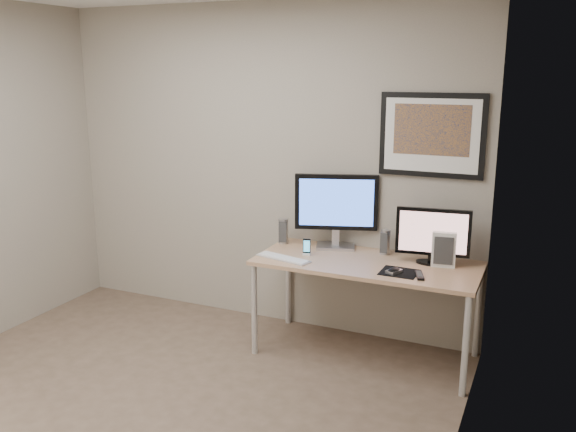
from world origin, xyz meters
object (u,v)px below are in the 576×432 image
at_px(framed_art, 432,135).
at_px(phone_dock, 307,247).
at_px(fan_unit, 444,248).
at_px(speaker_left, 283,231).
at_px(monitor_large, 336,208).
at_px(monitor_tv, 433,235).
at_px(speaker_right, 385,242).
at_px(keyboard, 283,258).
at_px(desk, 367,270).

relative_size(framed_art, phone_dock, 6.01).
relative_size(phone_dock, fan_unit, 0.50).
distance_m(framed_art, speaker_left, 1.36).
xyz_separation_m(monitor_large, fan_unit, (0.84, -0.11, -0.19)).
height_order(framed_art, monitor_large, framed_art).
bearing_deg(monitor_tv, monitor_large, 164.30).
bearing_deg(speaker_right, monitor_large, -176.81).
distance_m(framed_art, speaker_right, 0.85).
distance_m(framed_art, monitor_tv, 0.71).
distance_m(monitor_tv, fan_unit, 0.12).
height_order(keyboard, fan_unit, fan_unit).
bearing_deg(framed_art, fan_unit, -50.54).
height_order(phone_dock, keyboard, phone_dock).
distance_m(desk, speaker_right, 0.29).
distance_m(speaker_right, keyboard, 0.78).
xyz_separation_m(framed_art, monitor_large, (-0.68, -0.09, -0.57)).
height_order(monitor_large, keyboard, monitor_large).
bearing_deg(desk, framed_art, 43.46).
distance_m(desk, speaker_left, 0.79).
bearing_deg(monitor_large, monitor_tv, -26.19).
distance_m(monitor_large, speaker_left, 0.48).
height_order(speaker_left, keyboard, speaker_left).
bearing_deg(fan_unit, speaker_right, 158.33).
height_order(monitor_tv, phone_dock, monitor_tv).
bearing_deg(monitor_tv, speaker_left, 169.53).
height_order(speaker_right, fan_unit, fan_unit).
height_order(monitor_large, phone_dock, monitor_large).
xyz_separation_m(framed_art, speaker_left, (-1.10, -0.14, -0.79)).
bearing_deg(monitor_large, speaker_right, -18.40).
bearing_deg(monitor_large, fan_unit, -25.11).
distance_m(speaker_left, speaker_right, 0.82).
bearing_deg(phone_dock, monitor_large, 48.24).
distance_m(monitor_large, phone_dock, 0.39).
distance_m(speaker_left, keyboard, 0.43).
bearing_deg(framed_art, phone_dock, -155.94).
height_order(desk, speaker_right, speaker_right).
relative_size(monitor_large, phone_dock, 4.92).
xyz_separation_m(keyboard, fan_unit, (1.09, 0.32, 0.12)).
distance_m(framed_art, phone_dock, 1.21).
distance_m(monitor_tv, speaker_left, 1.19).
height_order(framed_art, speaker_left, framed_art).
height_order(desk, phone_dock, phone_dock).
bearing_deg(framed_art, desk, -136.54).
height_order(monitor_large, fan_unit, monitor_large).
xyz_separation_m(phone_dock, fan_unit, (0.97, 0.16, 0.06)).
relative_size(framed_art, monitor_large, 1.22).
distance_m(monitor_large, keyboard, 0.59).
height_order(speaker_left, speaker_right, speaker_left).
bearing_deg(speaker_right, phone_dock, -149.81).
distance_m(speaker_right, fan_unit, 0.46).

